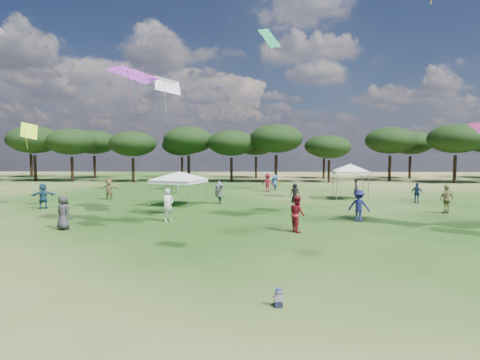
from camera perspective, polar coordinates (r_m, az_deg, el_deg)
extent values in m
plane|color=#254E17|center=(9.05, 4.13, -22.96)|extent=(140.00, 140.00, 0.00)
cylinder|color=black|center=(60.57, -27.11, 1.49)|extent=(0.40, 0.40, 3.49)
ellipsoid|color=black|center=(60.54, -27.24, 5.12)|extent=(6.79, 6.79, 3.66)
cylinder|color=black|center=(58.07, -22.76, 1.44)|extent=(0.38, 0.38, 3.32)
ellipsoid|color=black|center=(58.03, -22.86, 5.04)|extent=(6.44, 6.44, 3.47)
cylinder|color=black|center=(54.53, -14.95, 1.37)|extent=(0.36, 0.36, 3.14)
ellipsoid|color=black|center=(54.47, -15.02, 5.01)|extent=(6.11, 6.11, 3.29)
cylinder|color=black|center=(54.49, -7.30, 1.65)|extent=(0.40, 0.40, 3.46)
ellipsoid|color=black|center=(54.45, -7.34, 5.65)|extent=(6.73, 6.73, 3.63)
cylinder|color=black|center=(52.78, -1.23, 1.46)|extent=(0.37, 0.37, 3.21)
ellipsoid|color=black|center=(52.73, -1.23, 5.30)|extent=(6.24, 6.24, 3.36)
cylinder|color=black|center=(52.40, 5.14, 1.61)|extent=(0.41, 0.41, 3.56)
ellipsoid|color=black|center=(52.37, 5.17, 5.90)|extent=(6.91, 6.91, 3.73)
cylinder|color=black|center=(53.69, 12.52, 1.23)|extent=(0.33, 0.33, 2.88)
ellipsoid|color=black|center=(53.62, 12.58, 4.62)|extent=(5.60, 5.60, 3.02)
cylinder|color=black|center=(58.39, 20.51, 1.57)|extent=(0.39, 0.39, 3.44)
ellipsoid|color=black|center=(58.36, 20.60, 5.29)|extent=(6.69, 6.69, 3.60)
cylinder|color=black|center=(57.48, 28.23, 1.35)|extent=(0.40, 0.40, 3.53)
ellipsoid|color=black|center=(57.45, 28.37, 5.22)|extent=(6.86, 6.86, 3.70)
cylinder|color=black|center=(70.23, -27.55, 1.83)|extent=(0.41, 0.41, 3.62)
ellipsoid|color=black|center=(70.21, -27.66, 5.08)|extent=(7.03, 7.03, 3.79)
cylinder|color=black|center=(63.92, -19.96, 1.76)|extent=(0.39, 0.39, 3.37)
ellipsoid|color=black|center=(63.89, -20.05, 5.08)|extent=(6.54, 6.54, 3.53)
cylinder|color=black|center=(62.23, -8.23, 1.79)|extent=(0.36, 0.36, 3.11)
ellipsoid|color=black|center=(62.18, -8.26, 4.94)|extent=(6.05, 6.05, 3.26)
cylinder|color=black|center=(60.63, 2.29, 1.81)|extent=(0.37, 0.37, 3.20)
ellipsoid|color=black|center=(60.59, 2.30, 5.13)|extent=(6.21, 6.21, 3.35)
cylinder|color=black|center=(60.50, 11.83, 1.62)|extent=(0.34, 0.34, 2.99)
ellipsoid|color=black|center=(60.45, 11.88, 4.74)|extent=(5.81, 5.81, 3.13)
cylinder|color=black|center=(64.50, 23.00, 1.67)|extent=(0.38, 0.38, 3.31)
ellipsoid|color=black|center=(64.46, 23.10, 4.90)|extent=(6.43, 6.43, 3.47)
cylinder|color=gray|center=(30.10, -12.76, -1.98)|extent=(0.06, 0.06, 1.89)
cylinder|color=gray|center=(28.50, -7.47, -2.26)|extent=(0.06, 0.06, 1.89)
cylinder|color=gray|center=(32.76, -9.73, -1.44)|extent=(0.06, 0.06, 1.89)
cylinder|color=gray|center=(31.29, -4.76, -1.66)|extent=(0.06, 0.06, 1.89)
cube|color=white|center=(30.54, -8.70, -0.15)|extent=(4.22, 4.22, 0.25)
pyramid|color=white|center=(30.50, -8.72, 1.20)|extent=(6.34, 6.34, 0.60)
cylinder|color=gray|center=(33.67, 13.56, -0.95)|extent=(0.06, 0.06, 2.35)
cylinder|color=gray|center=(34.06, 17.80, -0.98)|extent=(0.06, 0.06, 2.35)
cylinder|color=gray|center=(36.18, 13.10, -0.59)|extent=(0.06, 0.06, 2.35)
cylinder|color=gray|center=(36.55, 17.05, -0.62)|extent=(0.06, 0.06, 2.35)
cube|color=white|center=(35.02, 15.41, 1.05)|extent=(2.95, 2.95, 0.25)
pyramid|color=white|center=(34.99, 15.44, 2.24)|extent=(5.46, 5.46, 0.60)
cube|color=#151C30|center=(11.14, 5.51, -17.13)|extent=(0.22, 0.22, 0.16)
cube|color=#151C30|center=(11.29, 5.08, -17.03)|extent=(0.08, 0.19, 0.09)
cube|color=#151C30|center=(11.30, 5.85, -17.02)|extent=(0.08, 0.19, 0.09)
cube|color=white|center=(11.08, 5.52, -16.27)|extent=(0.21, 0.15, 0.21)
cylinder|color=white|center=(11.12, 4.81, -16.17)|extent=(0.07, 0.21, 0.13)
cylinder|color=white|center=(11.14, 6.20, -16.16)|extent=(0.07, 0.21, 0.13)
sphere|color=#E0B293|center=(11.03, 5.53, -15.57)|extent=(0.14, 0.14, 0.14)
cone|color=#42519B|center=(11.02, 5.53, -15.40)|extent=(0.24, 0.24, 0.02)
cylinder|color=#42519B|center=(11.00, 5.53, -15.24)|extent=(0.16, 0.16, 0.06)
imported|color=#323136|center=(22.92, -23.84, -4.22)|extent=(1.06, 0.91, 1.83)
imported|color=olive|center=(29.62, 27.33, -2.44)|extent=(1.20, 0.83, 1.89)
imported|color=silver|center=(39.07, -9.15, -0.52)|extent=(0.85, 1.02, 1.90)
imported|color=silver|center=(23.72, -10.14, -3.53)|extent=(0.82, 0.83, 1.93)
imported|color=navy|center=(31.76, -26.20, -2.04)|extent=(1.77, 1.20, 1.83)
imported|color=#58575D|center=(31.10, -3.05, -1.74)|extent=(1.48, 2.30, 1.83)
imported|color=#927850|center=(35.62, -18.12, -1.19)|extent=(1.73, 0.65, 1.83)
imported|color=maroon|center=(40.08, 3.95, -0.40)|extent=(1.33, 0.97, 1.85)
imported|color=navy|center=(24.25, 16.56, -3.54)|extent=(1.39, 1.13, 1.87)
imported|color=navy|center=(34.39, 23.87, -1.70)|extent=(0.95, 0.95, 1.62)
imported|color=#2F2E33|center=(36.22, 16.19, -1.19)|extent=(0.46, 0.64, 1.66)
imported|color=#2B5081|center=(42.39, 4.92, -0.25)|extent=(1.62, 2.07, 1.71)
imported|color=black|center=(32.13, 7.82, -1.83)|extent=(0.84, 0.64, 1.55)
imported|color=maroon|center=(20.59, 8.14, -4.79)|extent=(0.97, 1.09, 1.86)
plane|color=silver|center=(24.84, -10.27, 13.10)|extent=(2.16, 2.23, 1.40)
plane|color=#C6F91A|center=(32.78, -27.80, 6.20)|extent=(1.45, 1.69, 1.37)
plane|color=#1D9255|center=(39.88, 4.22, 19.47)|extent=(2.56, 1.94, 2.39)
plane|color=purple|center=(21.75, -14.93, 14.33)|extent=(2.66, 2.38, 1.49)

